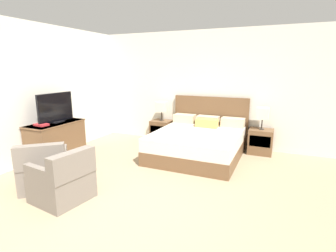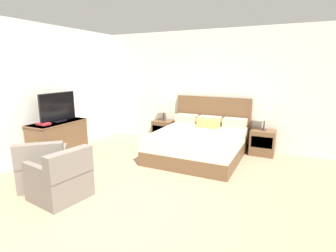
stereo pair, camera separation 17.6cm
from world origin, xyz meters
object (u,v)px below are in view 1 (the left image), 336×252
object	(u,v)px
bed	(199,142)
table_lamp_right	(263,114)
table_lamp_left	(161,107)
book_red_cover	(41,125)
armchair_companion	(63,181)
tv	(56,108)
armchair_by_window	(44,170)
nightstand_right	(260,141)
nightstand_left	(162,131)
dresser	(56,141)

from	to	relation	value
bed	table_lamp_right	xyz separation A→B (m)	(1.19, 0.69, 0.58)
table_lamp_left	bed	bearing A→B (deg)	-30.15
book_red_cover	armchair_companion	distance (m)	1.78
book_red_cover	table_lamp_right	bearing A→B (deg)	32.08
tv	armchair_by_window	world-z (taller)	tv
nightstand_right	bed	bearing A→B (deg)	-149.89
bed	table_lamp_left	size ratio (longest dim) A/B	4.16
nightstand_left	table_lamp_right	bearing A→B (deg)	0.04
table_lamp_right	armchair_by_window	xyz separation A→B (m)	(-2.94, -3.12, -0.60)
tv	book_red_cover	size ratio (longest dim) A/B	3.44
nightstand_right	table_lamp_right	size ratio (longest dim) A/B	1.15
table_lamp_left	armchair_companion	world-z (taller)	table_lamp_left
bed	table_lamp_left	distance (m)	1.50
nightstand_right	tv	xyz separation A→B (m)	(-3.77, -2.01, 0.78)
armchair_by_window	armchair_companion	world-z (taller)	same
bed	table_lamp_right	bearing A→B (deg)	30.17
tv	armchair_companion	bearing A→B (deg)	-42.47
nightstand_right	tv	size ratio (longest dim) A/B	0.63
armchair_companion	dresser	bearing A→B (deg)	138.87
table_lamp_left	tv	xyz separation A→B (m)	(-1.39, -2.01, 0.17)
bed	dresser	bearing A→B (deg)	-151.99
nightstand_right	dresser	bearing A→B (deg)	-151.32
table_lamp_left	nightstand_left	bearing A→B (deg)	-90.00
nightstand_left	armchair_by_window	world-z (taller)	armchair_by_window
nightstand_right	book_red_cover	bearing A→B (deg)	-147.94
dresser	table_lamp_left	bearing A→B (deg)	56.03
nightstand_left	nightstand_right	xyz separation A→B (m)	(2.38, 0.00, 0.00)
bed	dresser	world-z (taller)	bed
nightstand_left	table_lamp_left	size ratio (longest dim) A/B	1.15
bed	armchair_by_window	bearing A→B (deg)	-125.86
nightstand_left	book_red_cover	distance (m)	2.80
table_lamp_left	table_lamp_right	size ratio (longest dim) A/B	1.00
nightstand_left	armchair_by_window	bearing A→B (deg)	-100.21
tv	book_red_cover	distance (m)	0.45
table_lamp_right	tv	size ratio (longest dim) A/B	0.55
bed	nightstand_right	xyz separation A→B (m)	(1.19, 0.69, -0.03)
nightstand_left	nightstand_right	world-z (taller)	same
table_lamp_left	book_red_cover	world-z (taller)	table_lamp_left
nightstand_right	table_lamp_left	distance (m)	2.46
tv	armchair_companion	world-z (taller)	tv
table_lamp_left	table_lamp_right	bearing A→B (deg)	0.00
nightstand_left	tv	world-z (taller)	tv
nightstand_right	armchair_companion	distance (m)	4.06
armchair_by_window	nightstand_right	bearing A→B (deg)	46.63
table_lamp_right	tv	bearing A→B (deg)	-151.96
table_lamp_left	armchair_companion	size ratio (longest dim) A/B	0.61
book_red_cover	armchair_companion	size ratio (longest dim) A/B	0.32
table_lamp_left	dresser	bearing A→B (deg)	-123.97
bed	armchair_companion	distance (m)	2.86
table_lamp_left	table_lamp_right	world-z (taller)	same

